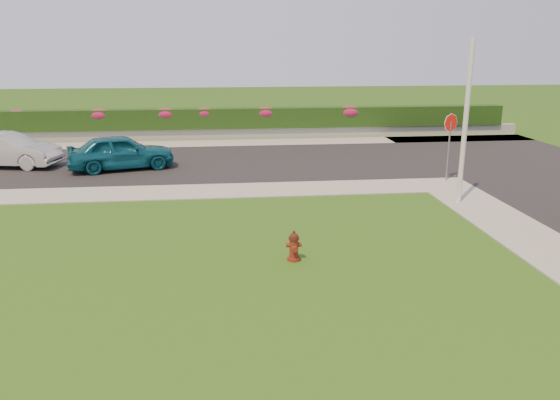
{
  "coord_description": "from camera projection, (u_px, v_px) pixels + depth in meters",
  "views": [
    {
      "loc": [
        -1.27,
        -10.09,
        5.07
      ],
      "look_at": [
        0.31,
        4.5,
        0.9
      ],
      "focal_mm": 35.0,
      "sensor_mm": 36.0,
      "label": 1
    }
  ],
  "objects": [
    {
      "name": "flower_clump_e",
      "position": [
        265.0,
        113.0,
        30.5
      ],
      "size": [
        1.32,
        0.85,
        0.66
      ],
      "primitive_type": "ellipsoid",
      "color": "#AB1D52",
      "rests_on": "hedge"
    },
    {
      "name": "flower_clump_c",
      "position": [
        166.0,
        114.0,
        29.93
      ],
      "size": [
        1.32,
        0.85,
        0.66
      ],
      "primitive_type": "ellipsoid",
      "color": "#AB1D52",
      "rests_on": "hedge"
    },
    {
      "name": "retaining_wall",
      "position": [
        226.0,
        134.0,
        30.58
      ],
      "size": [
        34.0,
        0.4,
        0.6
      ],
      "primitive_type": "cube",
      "color": "gray",
      "rests_on": "ground"
    },
    {
      "name": "flower_clump_a",
      "position": [
        17.0,
        115.0,
        29.11
      ],
      "size": [
        1.08,
        0.7,
        0.54
      ],
      "primitive_type": "ellipsoid",
      "color": "#AB1D52",
      "rests_on": "hedge"
    },
    {
      "name": "fire_hydrant",
      "position": [
        294.0,
        247.0,
        13.25
      ],
      "size": [
        0.38,
        0.36,
        0.75
      ],
      "rotation": [
        0.0,
        0.0,
        0.01
      ],
      "color": "#4C1B0B",
      "rests_on": "ground"
    },
    {
      "name": "sedan_silver",
      "position": [
        7.0,
        150.0,
        23.25
      ],
      "size": [
        4.6,
        2.46,
        1.44
      ],
      "primitive_type": "imported",
      "rotation": [
        0.0,
        0.0,
        1.35
      ],
      "color": "#B4B6BD",
      "rests_on": "street_far"
    },
    {
      "name": "utility_pole",
      "position": [
        465.0,
        123.0,
        17.47
      ],
      "size": [
        0.16,
        0.16,
        5.32
      ],
      "primitive_type": "cylinder",
      "color": "silver",
      "rests_on": "ground"
    },
    {
      "name": "sedan_teal",
      "position": [
        121.0,
        152.0,
        22.81
      ],
      "size": [
        4.62,
        2.81,
        1.47
      ],
      "primitive_type": "imported",
      "rotation": [
        0.0,
        0.0,
        1.84
      ],
      "color": "#0C4B61",
      "rests_on": "street_far"
    },
    {
      "name": "sidewalk_beyond",
      "position": [
        227.0,
        143.0,
        29.23
      ],
      "size": [
        34.0,
        2.0,
        0.04
      ],
      "primitive_type": "cube",
      "color": "gray",
      "rests_on": "ground"
    },
    {
      "name": "ground",
      "position": [
        288.0,
        302.0,
        11.16
      ],
      "size": [
        120.0,
        120.0,
        0.0
      ],
      "primitive_type": "plane",
      "color": "black",
      "rests_on": "ground"
    },
    {
      "name": "flower_clump_b",
      "position": [
        99.0,
        115.0,
        29.57
      ],
      "size": [
        1.32,
        0.85,
        0.66
      ],
      "primitive_type": "ellipsoid",
      "color": "#AB1D52",
      "rests_on": "hedge"
    },
    {
      "name": "flower_clump_f",
      "position": [
        349.0,
        112.0,
        31.0
      ],
      "size": [
        1.4,
        0.9,
        0.7
      ],
      "primitive_type": "ellipsoid",
      "color": "#AB1D52",
      "rests_on": "hedge"
    },
    {
      "name": "stop_sign",
      "position": [
        450.0,
        131.0,
        20.62
      ],
      "size": [
        0.65,
        0.32,
        2.62
      ],
      "rotation": [
        0.0,
        0.0,
        0.05
      ],
      "color": "slate",
      "rests_on": "ground"
    },
    {
      "name": "street_far",
      "position": [
        137.0,
        164.0,
        24.03
      ],
      "size": [
        26.0,
        8.0,
        0.04
      ],
      "primitive_type": "cube",
      "color": "black",
      "rests_on": "ground"
    },
    {
      "name": "flower_clump_d",
      "position": [
        204.0,
        113.0,
        30.15
      ],
      "size": [
        1.22,
        0.79,
        0.61
      ],
      "primitive_type": "ellipsoid",
      "color": "#AB1D52",
      "rests_on": "hedge"
    },
    {
      "name": "sidewalk_far",
      "position": [
        88.0,
        195.0,
        19.15
      ],
      "size": [
        24.0,
        2.0,
        0.04
      ],
      "primitive_type": "cube",
      "color": "gray",
      "rests_on": "ground"
    },
    {
      "name": "curb_corner",
      "position": [
        444.0,
        185.0,
        20.49
      ],
      "size": [
        2.0,
        2.0,
        0.04
      ],
      "primitive_type": "cube",
      "color": "gray",
      "rests_on": "ground"
    },
    {
      "name": "hedge",
      "position": [
        226.0,
        118.0,
        30.45
      ],
      "size": [
        32.0,
        0.9,
        1.1
      ],
      "primitive_type": "cube",
      "color": "black",
      "rests_on": "retaining_wall"
    }
  ]
}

